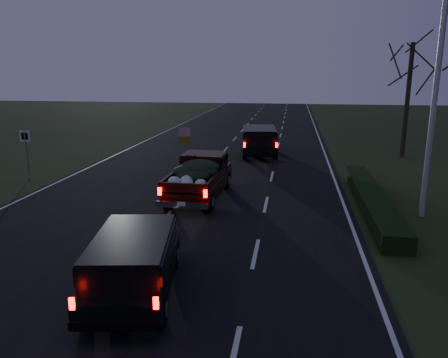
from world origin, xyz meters
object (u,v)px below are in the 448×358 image
(light_pole, at_px, (438,66))
(rear_suv, at_px, (133,258))
(pickup_truck, at_px, (200,174))
(lead_suv, at_px, (259,138))

(light_pole, xyz_separation_m, rear_suv, (-8.62, -7.36, -4.53))
(light_pole, relative_size, rear_suv, 1.98)
(pickup_truck, bearing_deg, rear_suv, -86.80)
(light_pole, bearing_deg, pickup_truck, 172.09)
(lead_suv, relative_size, rear_suv, 1.14)
(lead_suv, bearing_deg, rear_suv, -100.97)
(rear_suv, bearing_deg, pickup_truck, 81.66)
(light_pole, xyz_separation_m, lead_suv, (-7.02, 11.34, -4.38))
(light_pole, bearing_deg, rear_suv, -139.50)
(lead_suv, bearing_deg, light_pole, -64.32)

